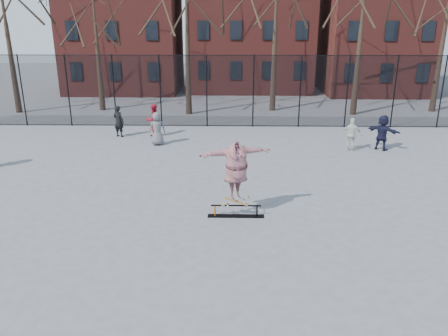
{
  "coord_description": "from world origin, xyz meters",
  "views": [
    {
      "loc": [
        0.09,
        -11.36,
        5.85
      ],
      "look_at": [
        -0.19,
        1.5,
        1.43
      ],
      "focal_mm": 35.0,
      "sensor_mm": 36.0,
      "label": 1
    }
  ],
  "objects_px": {
    "skater": "(236,174)",
    "bystander_red": "(154,120)",
    "bystander_white": "(352,135)",
    "bystander_extra": "(157,129)",
    "bystander_black": "(119,121)",
    "skateboard": "(236,203)",
    "skate_rail": "(236,212)",
    "bystander_navy": "(382,133)"
  },
  "relations": [
    {
      "from": "bystander_white",
      "to": "bystander_extra",
      "type": "distance_m",
      "value": 9.2
    },
    {
      "from": "bystander_navy",
      "to": "bystander_extra",
      "type": "distance_m",
      "value": 10.64
    },
    {
      "from": "skater",
      "to": "bystander_extra",
      "type": "bearing_deg",
      "value": 95.76
    },
    {
      "from": "skate_rail",
      "to": "bystander_extra",
      "type": "height_order",
      "value": "bystander_extra"
    },
    {
      "from": "skater",
      "to": "bystander_navy",
      "type": "relative_size",
      "value": 1.37
    },
    {
      "from": "bystander_black",
      "to": "bystander_red",
      "type": "relative_size",
      "value": 0.98
    },
    {
      "from": "bystander_white",
      "to": "skateboard",
      "type": "bearing_deg",
      "value": 67.53
    },
    {
      "from": "skater",
      "to": "bystander_red",
      "type": "distance_m",
      "value": 10.66
    },
    {
      "from": "bystander_black",
      "to": "bystander_navy",
      "type": "distance_m",
      "value": 13.05
    },
    {
      "from": "skate_rail",
      "to": "skateboard",
      "type": "bearing_deg",
      "value": -180.0
    },
    {
      "from": "skater",
      "to": "bystander_extra",
      "type": "distance_m",
      "value": 8.93
    },
    {
      "from": "bystander_white",
      "to": "skater",
      "type": "bearing_deg",
      "value": 67.53
    },
    {
      "from": "skateboard",
      "to": "bystander_extra",
      "type": "bearing_deg",
      "value": 115.09
    },
    {
      "from": "bystander_extra",
      "to": "skater",
      "type": "bearing_deg",
      "value": 104.89
    },
    {
      "from": "skate_rail",
      "to": "skateboard",
      "type": "distance_m",
      "value": 0.28
    },
    {
      "from": "bystander_white",
      "to": "bystander_navy",
      "type": "relative_size",
      "value": 0.93
    },
    {
      "from": "skater",
      "to": "bystander_white",
      "type": "distance_m",
      "value": 9.08
    },
    {
      "from": "skate_rail",
      "to": "bystander_navy",
      "type": "xyz_separation_m",
      "value": [
        6.84,
        7.45,
        0.68
      ]
    },
    {
      "from": "bystander_white",
      "to": "bystander_navy",
      "type": "distance_m",
      "value": 1.47
    },
    {
      "from": "skater",
      "to": "bystander_white",
      "type": "height_order",
      "value": "skater"
    },
    {
      "from": "bystander_black",
      "to": "bystander_red",
      "type": "xyz_separation_m",
      "value": [
        1.8,
        0.17,
        0.02
      ]
    },
    {
      "from": "bystander_red",
      "to": "bystander_navy",
      "type": "relative_size",
      "value": 1.01
    },
    {
      "from": "bystander_red",
      "to": "bystander_black",
      "type": "bearing_deg",
      "value": -18.49
    },
    {
      "from": "skateboard",
      "to": "bystander_white",
      "type": "relative_size",
      "value": 0.53
    },
    {
      "from": "skater",
      "to": "bystander_black",
      "type": "bearing_deg",
      "value": 102.83
    },
    {
      "from": "bystander_navy",
      "to": "bystander_white",
      "type": "bearing_deg",
      "value": 44.87
    },
    {
      "from": "bystander_red",
      "to": "bystander_white",
      "type": "height_order",
      "value": "bystander_red"
    },
    {
      "from": "bystander_extra",
      "to": "bystander_white",
      "type": "bearing_deg",
      "value": 164.91
    },
    {
      "from": "bystander_black",
      "to": "bystander_red",
      "type": "height_order",
      "value": "bystander_red"
    },
    {
      "from": "skateboard",
      "to": "bystander_white",
      "type": "distance_m",
      "value": 9.06
    },
    {
      "from": "skateboard",
      "to": "bystander_white",
      "type": "height_order",
      "value": "bystander_white"
    },
    {
      "from": "bystander_black",
      "to": "bystander_navy",
      "type": "height_order",
      "value": "bystander_navy"
    },
    {
      "from": "skate_rail",
      "to": "bystander_red",
      "type": "distance_m",
      "value": 10.67
    },
    {
      "from": "skate_rail",
      "to": "bystander_red",
      "type": "height_order",
      "value": "bystander_red"
    },
    {
      "from": "skater",
      "to": "bystander_extra",
      "type": "height_order",
      "value": "skater"
    },
    {
      "from": "bystander_white",
      "to": "bystander_navy",
      "type": "height_order",
      "value": "bystander_navy"
    },
    {
      "from": "bystander_black",
      "to": "bystander_red",
      "type": "distance_m",
      "value": 1.81
    },
    {
      "from": "bystander_black",
      "to": "skateboard",
      "type": "bearing_deg",
      "value": 146.14
    },
    {
      "from": "skateboard",
      "to": "skate_rail",
      "type": "bearing_deg",
      "value": 0.0
    },
    {
      "from": "skater",
      "to": "bystander_extra",
      "type": "relative_size",
      "value": 1.4
    },
    {
      "from": "skateboard",
      "to": "bystander_red",
      "type": "height_order",
      "value": "bystander_red"
    },
    {
      "from": "skate_rail",
      "to": "skater",
      "type": "distance_m",
      "value": 1.25
    }
  ]
}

